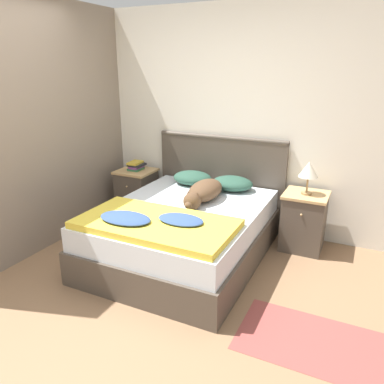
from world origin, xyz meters
name	(u,v)px	position (x,y,z in m)	size (l,w,h in m)	color
ground_plane	(111,312)	(0.00, 0.00, 0.00)	(16.00, 16.00, 0.00)	#896647
wall_back	(214,120)	(0.00, 2.13, 1.27)	(9.00, 0.06, 2.55)	silver
wall_side_left	(61,125)	(-1.36, 1.05, 1.27)	(0.06, 3.10, 2.55)	gray
bed	(184,233)	(0.12, 1.08, 0.27)	(1.51, 1.91, 0.55)	#4C4238
headboard	(220,179)	(0.12, 2.06, 0.58)	(1.59, 0.06, 1.11)	#4C4238
nightstand_left	(137,193)	(-0.94, 1.82, 0.31)	(0.45, 0.45, 0.62)	#4C4238
nightstand_right	(304,221)	(1.18, 1.82, 0.31)	(0.45, 0.45, 0.62)	#4C4238
pillow_left	(192,178)	(-0.13, 1.80, 0.63)	(0.46, 0.37, 0.15)	#284C3D
pillow_right	(232,183)	(0.37, 1.80, 0.63)	(0.46, 0.37, 0.15)	#284C3D
quilt	(154,223)	(0.11, 0.54, 0.59)	(1.38, 0.74, 0.11)	yellow
dog	(204,192)	(0.22, 1.34, 0.65)	(0.30, 0.81, 0.21)	brown
book_stack	(136,166)	(-0.94, 1.83, 0.68)	(0.18, 0.22, 0.11)	#337547
table_lamp	(309,170)	(1.18, 1.81, 0.88)	(0.20, 0.20, 0.35)	#9E7A4C
rug	(316,343)	(1.56, 0.34, 0.00)	(1.11, 0.65, 0.00)	#93423D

